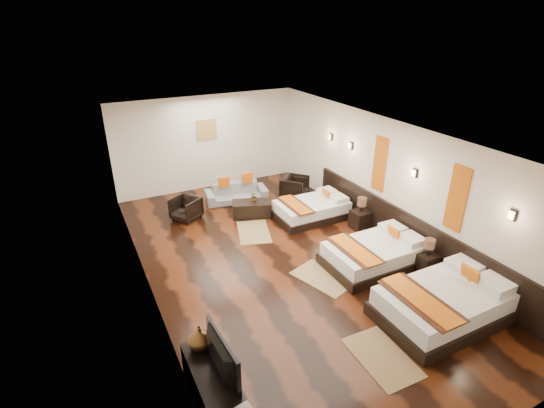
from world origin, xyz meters
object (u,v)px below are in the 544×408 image
bed_far (312,209)px  figurine (200,338)px  nightstand_a (426,261)px  nightstand_b (360,218)px  tv (216,357)px  armchair_left (186,209)px  table_plant (254,196)px  bed_near (445,303)px  coffee_table (251,209)px  armchair_right (295,187)px  sofa (236,193)px  tv_console (219,399)px  bed_mid (375,254)px

bed_far → figurine: figurine is taller
nightstand_a → figurine: (-4.95, -0.48, 0.46)m
nightstand_b → tv: size_ratio=0.83×
armchair_left → table_plant: table_plant is taller
tv → armchair_left: (1.17, 5.63, -0.54)m
armchair_left → nightstand_b: bearing=24.3°
bed_near → coffee_table: size_ratio=2.32×
bed_near → figurine: (-4.20, 0.67, 0.43)m
bed_far → armchair_right: 1.34m
bed_far → coffee_table: bed_far is taller
bed_near → nightstand_a: bearing=57.0°
armchair_right → nightstand_a: bearing=-124.7°
nightstand_b → tv: bearing=-147.0°
nightstand_a → table_plant: (-2.02, 4.07, 0.24)m
bed_near → nightstand_b: bearing=77.3°
figurine → sofa: figurine is taller
bed_far → tv: size_ratio=1.86×
tv → coffee_table: 5.79m
nightstand_a → armchair_right: size_ratio=1.10×
tv_console → table_plant: size_ratio=7.43×
sofa → table_plant: size_ratio=7.13×
nightstand_a → nightstand_b: size_ratio=0.95×
figurine → armchair_right: 6.68m
tv → table_plant: 5.86m
bed_near → sofa: 6.37m
armchair_right → table_plant: 1.57m
tv_console → table_plant: (2.93, 5.26, 0.25)m
nightstand_b → armchair_right: 2.42m
figurine → coffee_table: size_ratio=0.37×
figurine → armchair_right: (4.42, 5.00, -0.41)m
nightstand_b → tv_console: (-4.95, -3.34, -0.02)m
table_plant → coffee_table: bearing=-155.0°
nightstand_a → armchair_left: bearing=128.9°
bed_mid → armchair_right: 3.83m
nightstand_a → tv: size_ratio=0.78×
bed_mid → coffee_table: bearing=112.6°
bed_mid → bed_far: size_ratio=1.10×
bed_far → nightstand_b: (0.75, -1.04, 0.05)m
armchair_right → figurine: bearing=-172.8°
nightstand_a → nightstand_b: (0.00, 2.16, 0.02)m
sofa → coffee_table: bearing=-80.2°
bed_near → nightstand_b: (0.75, 3.31, -0.01)m
coffee_table → figurine: bearing=-122.0°
armchair_right → coffee_table: (-1.60, -0.50, -0.13)m
armchair_left → nightstand_a: bearing=6.5°
sofa → bed_far: bearing=-43.9°
bed_mid → tv: size_ratio=2.05×
sofa → coffee_table: (-0.00, -1.05, -0.05)m
armchair_left → table_plant: (1.71, -0.54, 0.22)m
coffee_table → table_plant: size_ratio=4.13×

